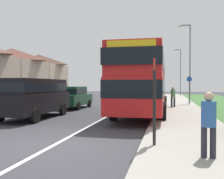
{
  "coord_description": "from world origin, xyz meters",
  "views": [
    {
      "loc": [
        3.36,
        -7.23,
        1.84
      ],
      "look_at": [
        0.77,
        4.78,
        1.6
      ],
      "focal_mm": 41.19,
      "sensor_mm": 36.0,
      "label": 1
    }
  ],
  "objects_px": {
    "parked_van_black": "(34,95)",
    "parked_car_dark_green": "(73,96)",
    "double_decker_bus": "(143,80)",
    "street_lamp_far": "(180,69)",
    "bus_stop_sign": "(154,95)",
    "cycle_route_sign": "(189,89)",
    "street_lamp_mid": "(189,59)",
    "pedestrian_at_stop": "(209,121)",
    "pedestrian_walking_away": "(173,96)"
  },
  "relations": [
    {
      "from": "street_lamp_far",
      "to": "bus_stop_sign",
      "type": "bearing_deg",
      "value": -93.83
    },
    {
      "from": "bus_stop_sign",
      "to": "parked_car_dark_green",
      "type": "bearing_deg",
      "value": 120.93
    },
    {
      "from": "parked_van_black",
      "to": "parked_car_dark_green",
      "type": "xyz_separation_m",
      "value": [
        -0.02,
        5.85,
        -0.35
      ]
    },
    {
      "from": "parked_van_black",
      "to": "street_lamp_mid",
      "type": "relative_size",
      "value": 0.72
    },
    {
      "from": "parked_car_dark_green",
      "to": "street_lamp_mid",
      "type": "relative_size",
      "value": 0.59
    },
    {
      "from": "parked_van_black",
      "to": "street_lamp_far",
      "type": "height_order",
      "value": "street_lamp_far"
    },
    {
      "from": "parked_car_dark_green",
      "to": "pedestrian_walking_away",
      "type": "xyz_separation_m",
      "value": [
        7.53,
        1.6,
        0.05
      ]
    },
    {
      "from": "parked_van_black",
      "to": "street_lamp_far",
      "type": "distance_m",
      "value": 29.21
    },
    {
      "from": "pedestrian_at_stop",
      "to": "pedestrian_walking_away",
      "type": "distance_m",
      "value": 13.88
    },
    {
      "from": "double_decker_bus",
      "to": "parked_van_black",
      "type": "xyz_separation_m",
      "value": [
        -5.64,
        -3.16,
        -0.87
      ]
    },
    {
      "from": "double_decker_bus",
      "to": "pedestrian_at_stop",
      "type": "bearing_deg",
      "value": -76.01
    },
    {
      "from": "cycle_route_sign",
      "to": "street_lamp_far",
      "type": "relative_size",
      "value": 0.35
    },
    {
      "from": "pedestrian_at_stop",
      "to": "bus_stop_sign",
      "type": "xyz_separation_m",
      "value": [
        -1.31,
        1.03,
        0.56
      ]
    },
    {
      "from": "double_decker_bus",
      "to": "cycle_route_sign",
      "type": "distance_m",
      "value": 7.65
    },
    {
      "from": "pedestrian_walking_away",
      "to": "street_lamp_mid",
      "type": "distance_m",
      "value": 5.68
    },
    {
      "from": "parked_van_black",
      "to": "street_lamp_far",
      "type": "bearing_deg",
      "value": 72.11
    },
    {
      "from": "bus_stop_sign",
      "to": "cycle_route_sign",
      "type": "xyz_separation_m",
      "value": [
        2.19,
        15.44,
        -0.11
      ]
    },
    {
      "from": "double_decker_bus",
      "to": "pedestrian_walking_away",
      "type": "bearing_deg",
      "value": 66.34
    },
    {
      "from": "double_decker_bus",
      "to": "cycle_route_sign",
      "type": "relative_size",
      "value": 4.5
    },
    {
      "from": "pedestrian_at_stop",
      "to": "bus_stop_sign",
      "type": "relative_size",
      "value": 0.64
    },
    {
      "from": "parked_car_dark_green",
      "to": "pedestrian_walking_away",
      "type": "height_order",
      "value": "parked_car_dark_green"
    },
    {
      "from": "cycle_route_sign",
      "to": "pedestrian_walking_away",
      "type": "bearing_deg",
      "value": -118.32
    },
    {
      "from": "bus_stop_sign",
      "to": "street_lamp_mid",
      "type": "height_order",
      "value": "street_lamp_mid"
    },
    {
      "from": "street_lamp_mid",
      "to": "street_lamp_far",
      "type": "bearing_deg",
      "value": 90.27
    },
    {
      "from": "pedestrian_walking_away",
      "to": "parked_car_dark_green",
      "type": "bearing_deg",
      "value": -168.0
    },
    {
      "from": "pedestrian_walking_away",
      "to": "street_lamp_mid",
      "type": "height_order",
      "value": "street_lamp_mid"
    },
    {
      "from": "cycle_route_sign",
      "to": "double_decker_bus",
      "type": "bearing_deg",
      "value": -115.46
    },
    {
      "from": "double_decker_bus",
      "to": "street_lamp_far",
      "type": "height_order",
      "value": "street_lamp_far"
    },
    {
      "from": "street_lamp_mid",
      "to": "street_lamp_far",
      "type": "relative_size",
      "value": 1.02
    },
    {
      "from": "double_decker_bus",
      "to": "parked_car_dark_green",
      "type": "distance_m",
      "value": 6.38
    },
    {
      "from": "parked_van_black",
      "to": "pedestrian_at_stop",
      "type": "xyz_separation_m",
      "value": [
        8.02,
        -6.42,
        -0.3
      ]
    },
    {
      "from": "pedestrian_walking_away",
      "to": "cycle_route_sign",
      "type": "distance_m",
      "value": 2.98
    },
    {
      "from": "parked_car_dark_green",
      "to": "pedestrian_at_stop",
      "type": "relative_size",
      "value": 2.6
    },
    {
      "from": "parked_car_dark_green",
      "to": "bus_stop_sign",
      "type": "bearing_deg",
      "value": -59.07
    },
    {
      "from": "parked_van_black",
      "to": "street_lamp_mid",
      "type": "distance_m",
      "value": 15.18
    },
    {
      "from": "pedestrian_at_stop",
      "to": "street_lamp_far",
      "type": "xyz_separation_m",
      "value": [
        0.9,
        34.09,
        3.16
      ]
    },
    {
      "from": "double_decker_bus",
      "to": "parked_car_dark_green",
      "type": "bearing_deg",
      "value": 154.62
    },
    {
      "from": "cycle_route_sign",
      "to": "street_lamp_far",
      "type": "xyz_separation_m",
      "value": [
        0.02,
        17.62,
        2.7
      ]
    },
    {
      "from": "double_decker_bus",
      "to": "bus_stop_sign",
      "type": "height_order",
      "value": "double_decker_bus"
    },
    {
      "from": "cycle_route_sign",
      "to": "parked_van_black",
      "type": "bearing_deg",
      "value": -131.59
    },
    {
      "from": "cycle_route_sign",
      "to": "bus_stop_sign",
      "type": "bearing_deg",
      "value": -98.09
    },
    {
      "from": "parked_car_dark_green",
      "to": "street_lamp_mid",
      "type": "distance_m",
      "value": 11.33
    },
    {
      "from": "double_decker_bus",
      "to": "street_lamp_mid",
      "type": "relative_size",
      "value": 1.55
    },
    {
      "from": "cycle_route_sign",
      "to": "street_lamp_far",
      "type": "distance_m",
      "value": 17.83
    },
    {
      "from": "bus_stop_sign",
      "to": "street_lamp_far",
      "type": "distance_m",
      "value": 33.23
    },
    {
      "from": "parked_van_black",
      "to": "street_lamp_mid",
      "type": "height_order",
      "value": "street_lamp_mid"
    },
    {
      "from": "parked_car_dark_green",
      "to": "street_lamp_far",
      "type": "height_order",
      "value": "street_lamp_far"
    },
    {
      "from": "bus_stop_sign",
      "to": "street_lamp_mid",
      "type": "relative_size",
      "value": 0.35
    },
    {
      "from": "parked_van_black",
      "to": "street_lamp_mid",
      "type": "xyz_separation_m",
      "value": [
        9.0,
        11.86,
        2.94
      ]
    },
    {
      "from": "double_decker_bus",
      "to": "street_lamp_far",
      "type": "distance_m",
      "value": 24.8
    }
  ]
}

